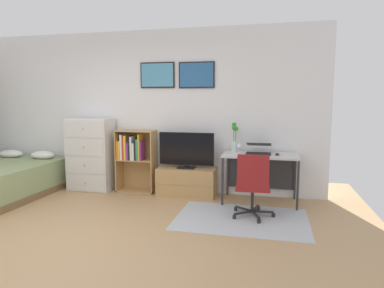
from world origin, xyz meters
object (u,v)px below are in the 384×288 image
object	(u,v)px
dresser	(91,154)
television	(186,150)
desk	(261,162)
computer_mouse	(277,154)
bookshelf	(134,155)
office_chair	(253,184)
laptop	(259,149)
bamboo_vase	(234,138)
wine_glass	(239,145)
tv_stand	(187,182)

from	to	relation	value
dresser	television	bearing A→B (deg)	-0.24
desk	computer_mouse	size ratio (longest dim) A/B	10.74
bookshelf	desk	bearing A→B (deg)	-2.16
bookshelf	office_chair	world-z (taller)	bookshelf
laptop	bamboo_vase	xyz separation A→B (m)	(-0.38, 0.13, 0.15)
dresser	bamboo_vase	world-z (taller)	dresser
laptop	computer_mouse	size ratio (longest dim) A/B	3.84
office_chair	laptop	distance (m)	0.89
desk	dresser	bearing A→B (deg)	179.62
office_chair	wine_glass	world-z (taller)	wine_glass
tv_stand	laptop	bearing A→B (deg)	-2.35
television	dresser	bearing A→B (deg)	179.76
television	computer_mouse	size ratio (longest dim) A/B	8.64
television	wine_glass	size ratio (longest dim) A/B	4.99
dresser	laptop	distance (m)	2.85
wine_glass	computer_mouse	bearing A→B (deg)	-0.86
dresser	bookshelf	size ratio (longest dim) A/B	1.18
television	office_chair	distance (m)	1.42
desk	bookshelf	bearing A→B (deg)	177.84
desk	tv_stand	bearing A→B (deg)	178.34
dresser	bookshelf	world-z (taller)	dresser
desk	wine_glass	world-z (taller)	wine_glass
desk	television	bearing A→B (deg)	179.43
tv_stand	television	distance (m)	0.52
bookshelf	computer_mouse	xyz separation A→B (m)	(2.35, -0.21, 0.13)
wine_glass	laptop	bearing A→B (deg)	20.85
tv_stand	wine_glass	size ratio (longest dim) A/B	5.25
desk	bamboo_vase	xyz separation A→B (m)	(-0.42, 0.12, 0.35)
bookshelf	wine_glass	bearing A→B (deg)	-6.44
laptop	bamboo_vase	bearing A→B (deg)	161.04
computer_mouse	wine_glass	distance (m)	0.57
tv_stand	laptop	xyz separation A→B (m)	(1.14, -0.05, 0.58)
dresser	wine_glass	xyz separation A→B (m)	(2.55, -0.14, 0.26)
dresser	bookshelf	xyz separation A→B (m)	(0.76, 0.06, 0.01)
tv_stand	computer_mouse	distance (m)	1.52
bookshelf	tv_stand	bearing A→B (deg)	-2.78
desk	wine_glass	xyz separation A→B (m)	(-0.32, -0.12, 0.27)
bookshelf	bamboo_vase	world-z (taller)	bamboo_vase
tv_stand	laptop	size ratio (longest dim) A/B	2.37
wine_glass	dresser	bearing A→B (deg)	176.83
tv_stand	wine_glass	bearing A→B (deg)	-10.39
office_chair	bamboo_vase	distance (m)	1.13
dresser	television	size ratio (longest dim) A/B	1.37
laptop	bamboo_vase	world-z (taller)	bamboo_vase
television	desk	size ratio (longest dim) A/B	0.80
laptop	wine_glass	size ratio (longest dim) A/B	2.22
television	laptop	xyz separation A→B (m)	(1.14, -0.02, 0.06)
laptop	wine_glass	world-z (taller)	wine_glass
dresser	office_chair	xyz separation A→B (m)	(2.80, -0.85, -0.16)
bookshelf	laptop	size ratio (longest dim) A/B	2.61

